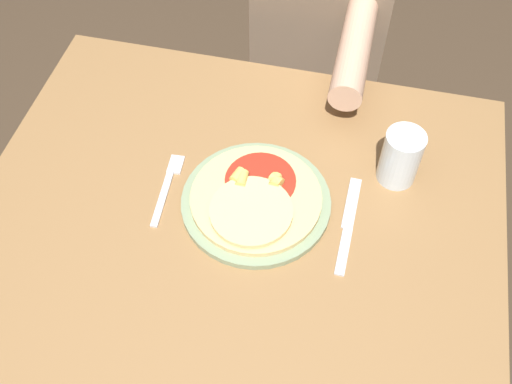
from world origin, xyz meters
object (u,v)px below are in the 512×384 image
(dining_table, at_px, (237,247))
(plate, at_px, (256,202))
(fork, at_px, (168,185))
(person_diner, at_px, (321,35))
(pizza, at_px, (255,199))
(drinking_glass, at_px, (401,157))
(knife, at_px, (348,226))

(dining_table, xyz_separation_m, plate, (0.03, 0.03, 0.13))
(plate, relative_size, fork, 1.63)
(fork, bearing_deg, person_diner, 71.64)
(pizza, distance_m, drinking_glass, 0.29)
(drinking_glass, bearing_deg, dining_table, -150.98)
(dining_table, distance_m, person_diner, 0.67)
(person_diner, bearing_deg, dining_table, -95.45)
(dining_table, relative_size, person_diner, 0.88)
(fork, distance_m, drinking_glass, 0.45)
(drinking_glass, bearing_deg, pizza, -152.10)
(dining_table, relative_size, plate, 3.51)
(knife, xyz_separation_m, person_diner, (-0.15, 0.65, -0.10))
(plate, height_order, person_diner, person_diner)
(dining_table, xyz_separation_m, drinking_glass, (0.29, 0.16, 0.18))
(pizza, relative_size, drinking_glass, 2.13)
(knife, relative_size, drinking_glass, 1.87)
(plate, bearing_deg, pizza, -92.61)
(plate, height_order, knife, plate)
(fork, bearing_deg, dining_table, -13.61)
(plate, bearing_deg, fork, 178.35)
(pizza, relative_size, person_diner, 0.22)
(dining_table, xyz_separation_m, fork, (-0.15, 0.04, 0.13))
(dining_table, height_order, knife, knife)
(pizza, bearing_deg, dining_table, -143.15)
(plate, bearing_deg, knife, -3.97)
(dining_table, distance_m, fork, 0.20)
(pizza, distance_m, person_diner, 0.65)
(dining_table, height_order, plate, plate)
(fork, relative_size, person_diner, 0.15)
(plate, distance_m, fork, 0.18)
(drinking_glass, bearing_deg, fork, -164.01)
(pizza, height_order, drinking_glass, drinking_glass)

